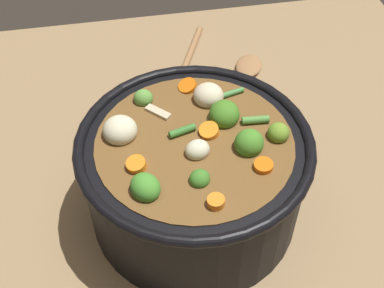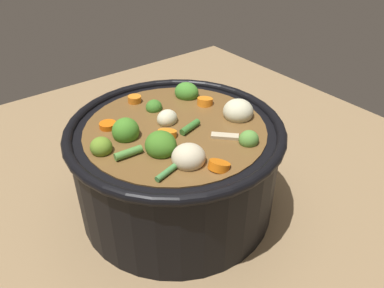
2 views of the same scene
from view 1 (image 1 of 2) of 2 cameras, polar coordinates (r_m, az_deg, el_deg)
The scene contains 3 objects.
ground_plane at distance 0.79m, azimuth 0.24°, elevation -7.25°, with size 1.10×1.10×0.00m, color #8C704C.
cooking_pot at distance 0.73m, azimuth 0.26°, elevation -3.43°, with size 0.33×0.33×0.18m.
wooden_spoon at distance 1.04m, azimuth 3.62°, elevation 9.20°, with size 0.20×0.20×0.01m.
Camera 1 is at (0.09, 0.46, 0.64)m, focal length 47.23 mm.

